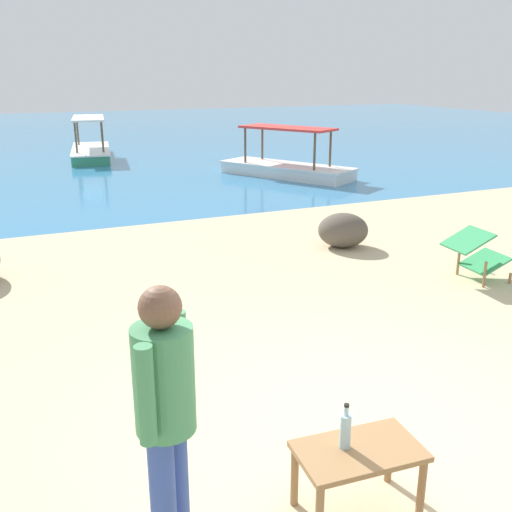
# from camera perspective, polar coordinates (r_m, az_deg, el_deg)

# --- Properties ---
(sand_beach) EXTENTS (18.00, 14.00, 0.04)m
(sand_beach) POSITION_cam_1_polar(r_m,az_deg,el_deg) (4.64, 10.92, -17.35)
(sand_beach) COLOR #CCB78E
(sand_beach) RESTS_ON ground
(water_surface) EXTENTS (60.00, 36.00, 0.03)m
(water_surface) POSITION_cam_1_polar(r_m,az_deg,el_deg) (25.32, -18.70, 10.67)
(water_surface) COLOR teal
(water_surface) RESTS_ON ground
(low_bench_table) EXTENTS (0.79, 0.50, 0.45)m
(low_bench_table) POSITION_cam_1_polar(r_m,az_deg,el_deg) (3.78, 10.02, -19.04)
(low_bench_table) COLOR olive
(low_bench_table) RESTS_ON sand_beach
(bottle) EXTENTS (0.07, 0.07, 0.30)m
(bottle) POSITION_cam_1_polar(r_m,az_deg,el_deg) (3.66, 8.76, -16.53)
(bottle) COLOR #A3C6D1
(bottle) RESTS_ON low_bench_table
(deck_chair_near) EXTENTS (0.81, 0.59, 0.68)m
(deck_chair_near) POSITION_cam_1_polar(r_m,az_deg,el_deg) (8.05, 20.80, 0.35)
(deck_chair_near) COLOR olive
(deck_chair_near) RESTS_ON sand_beach
(person_standing) EXTENTS (0.35, 0.42, 1.62)m
(person_standing) POSITION_cam_1_polar(r_m,az_deg,el_deg) (3.16, -8.88, -14.44)
(person_standing) COLOR #334C99
(person_standing) RESTS_ON sand_beach
(shore_rock_small) EXTENTS (0.96, 0.90, 0.53)m
(shore_rock_small) POSITION_cam_1_polar(r_m,az_deg,el_deg) (9.14, 8.53, 2.52)
(shore_rock_small) COLOR brown
(shore_rock_small) RESTS_ON sand_beach
(boat_green) EXTENTS (1.69, 3.80, 1.29)m
(boat_green) POSITION_cam_1_polar(r_m,az_deg,el_deg) (19.58, -15.91, 10.00)
(boat_green) COLOR #338E66
(boat_green) RESTS_ON water_surface
(boat_white) EXTENTS (2.81, 3.76, 1.29)m
(boat_white) POSITION_cam_1_polar(r_m,az_deg,el_deg) (15.52, 3.02, 8.81)
(boat_white) COLOR white
(boat_white) RESTS_ON water_surface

